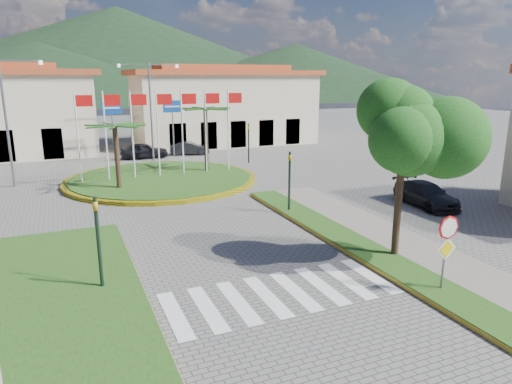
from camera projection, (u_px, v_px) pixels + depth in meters
name	position (u px, v px, depth m)	size (l,w,h in m)	color
ground	(349.00, 363.00, 11.19)	(160.00, 160.00, 0.00)	slate
sidewalk_right	(466.00, 285.00, 15.25)	(4.00, 28.00, 0.15)	gray
verge_right	(438.00, 291.00, 14.79)	(1.60, 28.00, 0.18)	#1D4714
median_left	(60.00, 302.00, 14.03)	(5.00, 14.00, 0.18)	#1D4714
crosswalk	(278.00, 294.00, 14.76)	(8.00, 3.00, 0.01)	silver
roundabout_island	(162.00, 179.00, 30.76)	(12.70, 12.70, 6.00)	yellow
stop_sign	(447.00, 241.00, 14.38)	(0.80, 0.11, 2.65)	slate
deciduous_tree	(405.00, 124.00, 16.49)	(3.60, 3.60, 6.80)	black
traffic_light_left	(98.00, 235.00, 14.52)	(0.15, 0.18, 3.20)	black
traffic_light_right	(289.00, 176.00, 23.13)	(0.15, 0.18, 3.20)	black
traffic_light_far	(249.00, 139.00, 36.95)	(0.18, 0.15, 3.20)	black
direction_sign_west	(112.00, 119.00, 37.16)	(1.60, 0.14, 5.20)	slate
direction_sign_east	(173.00, 117.00, 39.07)	(1.60, 0.14, 5.20)	slate
street_lamp_centre	(151.00, 107.00, 37.21)	(4.80, 0.16, 8.00)	slate
street_lamp_west	(5.00, 116.00, 28.04)	(4.80, 0.16, 8.00)	slate
building_right	(223.00, 106.00, 47.92)	(19.08, 9.54, 8.05)	beige
hill_far_mid	(119.00, 53.00, 155.84)	(180.00, 180.00, 30.00)	black
hill_far_east	(295.00, 71.00, 156.05)	(120.00, 120.00, 18.00)	black
hill_near_back	(38.00, 73.00, 121.26)	(110.00, 110.00, 16.00)	black
car_dark_a	(144.00, 150.00, 39.35)	(1.61, 3.99, 1.36)	black
car_dark_b	(190.00, 148.00, 41.18)	(1.22, 3.50, 1.15)	black
car_side_right	(426.00, 194.00, 24.82)	(1.76, 4.33, 1.26)	black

